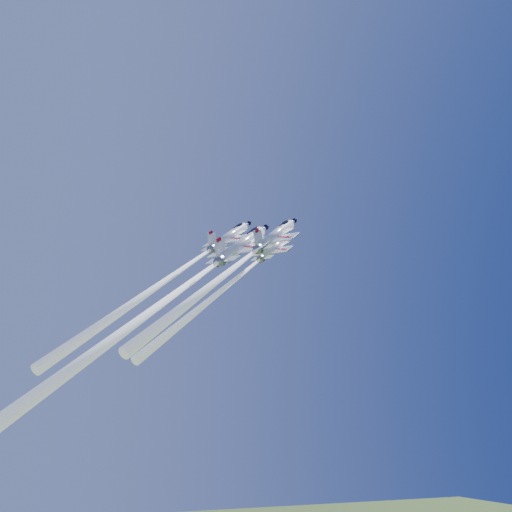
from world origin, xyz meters
name	(u,v)px	position (x,y,z in m)	size (l,w,h in m)	color
jet_lead	(233,281)	(-6.40, -4.85, 77.09)	(32.00, 21.02, 34.31)	white
jet_left	(174,275)	(-16.79, -3.92, 77.43)	(36.30, 23.85, 38.99)	white
jet_right	(233,268)	(-8.92, -12.06, 77.39)	(32.92, 21.63, 34.75)	white
jet_slot	(166,301)	(-20.18, -13.53, 70.75)	(44.40, 29.17, 47.83)	white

